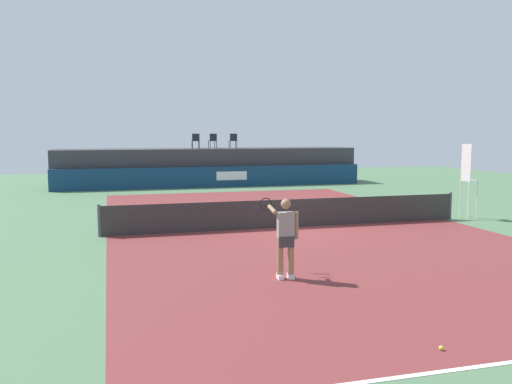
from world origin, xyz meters
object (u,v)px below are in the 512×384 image
(spectator_chair_far_left, at_px, (196,140))
(tennis_ball, at_px, (441,348))
(spectator_chair_center, at_px, (233,140))
(tennis_player, at_px, (285,235))
(net_post_far, at_px, (450,206))
(net_post_near, at_px, (99,221))
(spectator_chair_left, at_px, (213,140))
(umpire_chair, at_px, (468,176))

(spectator_chair_far_left, height_order, tennis_ball, spectator_chair_far_left)
(spectator_chair_center, bearing_deg, tennis_player, -99.96)
(net_post_far, xyz_separation_m, tennis_player, (-8.40, -5.98, 0.46))
(net_post_near, bearing_deg, tennis_ball, -64.22)
(spectator_chair_far_left, relative_size, net_post_far, 0.89)
(spectator_chair_left, bearing_deg, net_post_far, -69.13)
(net_post_near, xyz_separation_m, tennis_ball, (4.99, -10.32, -0.46))
(net_post_far, bearing_deg, spectator_chair_left, 110.87)
(umpire_chair, height_order, net_post_near, umpire_chair)
(tennis_ball, bearing_deg, tennis_player, 102.79)
(net_post_near, distance_m, tennis_player, 7.21)
(umpire_chair, bearing_deg, net_post_far, 178.16)
(spectator_chair_left, relative_size, umpire_chair, 0.32)
(tennis_ball, bearing_deg, net_post_near, 115.78)
(umpire_chair, relative_size, net_post_near, 2.76)
(net_post_near, relative_size, tennis_ball, 14.71)
(net_post_near, xyz_separation_m, tennis_player, (4.00, -5.98, 0.46))
(net_post_far, bearing_deg, spectator_chair_center, 107.38)
(spectator_chair_far_left, xyz_separation_m, tennis_ball, (-0.42, -25.46, -2.66))
(spectator_chair_left, bearing_deg, spectator_chair_far_left, -164.02)
(spectator_chair_left, height_order, umpire_chair, spectator_chair_left)
(tennis_player, height_order, tennis_ball, tennis_player)
(spectator_chair_far_left, distance_m, umpire_chair, 17.02)
(spectator_chair_far_left, distance_m, spectator_chair_center, 2.28)
(umpire_chair, height_order, tennis_ball, umpire_chair)
(spectator_chair_far_left, height_order, net_post_far, spectator_chair_far_left)
(umpire_chair, distance_m, tennis_ball, 13.19)
(spectator_chair_far_left, xyz_separation_m, net_post_near, (-5.41, -15.14, -2.19))
(umpire_chair, height_order, tennis_player, umpire_chair)
(umpire_chair, bearing_deg, spectator_chair_left, 112.99)
(net_post_near, height_order, net_post_far, same)
(spectator_chair_left, distance_m, net_post_near, 16.91)
(spectator_chair_center, xyz_separation_m, net_post_far, (4.71, -15.04, -2.19))
(spectator_chair_far_left, height_order, tennis_player, spectator_chair_far_left)
(spectator_chair_left, xyz_separation_m, spectator_chair_center, (1.18, -0.42, 0.00))
(net_post_far, relative_size, tennis_ball, 14.71)
(spectator_chair_far_left, height_order, umpire_chair, spectator_chair_far_left)
(spectator_chair_far_left, distance_m, tennis_player, 21.24)
(umpire_chair, distance_m, net_post_far, 1.28)
(net_post_far, bearing_deg, spectator_chair_far_left, 114.79)
(tennis_player, bearing_deg, net_post_far, 35.45)
(spectator_chair_left, height_order, tennis_player, spectator_chair_left)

